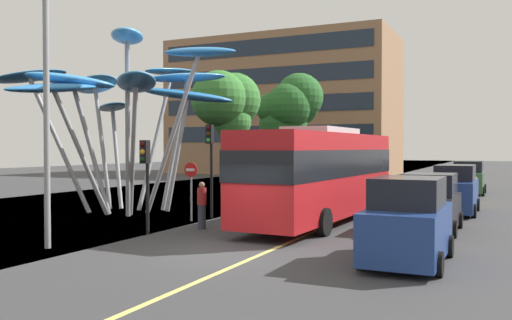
{
  "coord_description": "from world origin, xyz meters",
  "views": [
    {
      "loc": [
        7.31,
        -13.52,
        3.0
      ],
      "look_at": [
        -1.96,
        6.32,
        2.5
      ],
      "focal_mm": 38.03,
      "sensor_mm": 36.0,
      "label": 1
    }
  ],
  "objects_px": {
    "leaf_sculpture": "(132,87)",
    "pedestrian": "(202,205)",
    "no_entry_sign": "(191,182)",
    "traffic_light_kerb_far": "(210,151)",
    "car_parked_near": "(408,223)",
    "street_lamp": "(54,75)",
    "car_far_side": "(469,178)",
    "red_bus": "(322,171)",
    "car_parked_far": "(455,190)",
    "traffic_light_island_mid": "(247,153)",
    "car_side_street": "(457,185)",
    "traffic_light_opposite": "(297,158)",
    "traffic_light_kerb_near": "(146,166)",
    "car_parked_mid": "(429,204)"
  },
  "relations": [
    {
      "from": "car_parked_near",
      "to": "pedestrian",
      "type": "relative_size",
      "value": 2.33
    },
    {
      "from": "car_parked_near",
      "to": "street_lamp",
      "type": "height_order",
      "value": "street_lamp"
    },
    {
      "from": "car_side_street",
      "to": "traffic_light_opposite",
      "type": "bearing_deg",
      "value": -159.85
    },
    {
      "from": "traffic_light_island_mid",
      "to": "car_parked_mid",
      "type": "height_order",
      "value": "traffic_light_island_mid"
    },
    {
      "from": "red_bus",
      "to": "car_side_street",
      "type": "relative_size",
      "value": 2.61
    },
    {
      "from": "leaf_sculpture",
      "to": "pedestrian",
      "type": "xyz_separation_m",
      "value": [
        5.48,
        -2.98,
        -4.91
      ]
    },
    {
      "from": "leaf_sculpture",
      "to": "traffic_light_kerb_near",
      "type": "bearing_deg",
      "value": -48.26
    },
    {
      "from": "leaf_sculpture",
      "to": "no_entry_sign",
      "type": "bearing_deg",
      "value": -18.94
    },
    {
      "from": "traffic_light_kerb_near",
      "to": "no_entry_sign",
      "type": "height_order",
      "value": "traffic_light_kerb_near"
    },
    {
      "from": "traffic_light_island_mid",
      "to": "car_side_street",
      "type": "xyz_separation_m",
      "value": [
        8.61,
        8.95,
        -1.82
      ]
    },
    {
      "from": "leaf_sculpture",
      "to": "car_far_side",
      "type": "relative_size",
      "value": 2.72
    },
    {
      "from": "traffic_light_kerb_far",
      "to": "car_side_street",
      "type": "distance_m",
      "value": 15.01
    },
    {
      "from": "car_parked_far",
      "to": "no_entry_sign",
      "type": "height_order",
      "value": "no_entry_sign"
    },
    {
      "from": "red_bus",
      "to": "traffic_light_opposite",
      "type": "relative_size",
      "value": 3.49
    },
    {
      "from": "car_parked_far",
      "to": "street_lamp",
      "type": "height_order",
      "value": "street_lamp"
    },
    {
      "from": "car_parked_far",
      "to": "traffic_light_opposite",
      "type": "bearing_deg",
      "value": 163.02
    },
    {
      "from": "car_parked_near",
      "to": "car_parked_far",
      "type": "distance_m",
      "value": 11.88
    },
    {
      "from": "red_bus",
      "to": "car_parked_mid",
      "type": "height_order",
      "value": "red_bus"
    },
    {
      "from": "traffic_light_kerb_near",
      "to": "car_parked_near",
      "type": "height_order",
      "value": "traffic_light_kerb_near"
    },
    {
      "from": "red_bus",
      "to": "car_parked_far",
      "type": "xyz_separation_m",
      "value": [
        4.57,
        5.51,
        -1.03
      ]
    },
    {
      "from": "pedestrian",
      "to": "no_entry_sign",
      "type": "relative_size",
      "value": 0.72
    },
    {
      "from": "traffic_light_kerb_far",
      "to": "traffic_light_island_mid",
      "type": "height_order",
      "value": "traffic_light_kerb_far"
    },
    {
      "from": "car_far_side",
      "to": "no_entry_sign",
      "type": "distance_m",
      "value": 20.95
    },
    {
      "from": "pedestrian",
      "to": "red_bus",
      "type": "bearing_deg",
      "value": 45.21
    },
    {
      "from": "leaf_sculpture",
      "to": "car_parked_near",
      "type": "relative_size",
      "value": 2.84
    },
    {
      "from": "red_bus",
      "to": "car_far_side",
      "type": "distance_m",
      "value": 17.42
    },
    {
      "from": "car_parked_mid",
      "to": "car_side_street",
      "type": "xyz_separation_m",
      "value": [
        -0.04,
        11.73,
        -0.02
      ]
    },
    {
      "from": "car_parked_near",
      "to": "car_parked_mid",
      "type": "distance_m",
      "value": 5.86
    },
    {
      "from": "traffic_light_opposite",
      "to": "pedestrian",
      "type": "distance_m",
      "value": 11.78
    },
    {
      "from": "car_parked_near",
      "to": "car_side_street",
      "type": "xyz_separation_m",
      "value": [
        -0.25,
        17.58,
        -0.09
      ]
    },
    {
      "from": "car_parked_far",
      "to": "car_side_street",
      "type": "height_order",
      "value": "car_parked_far"
    },
    {
      "from": "traffic_light_kerb_near",
      "to": "traffic_light_opposite",
      "type": "bearing_deg",
      "value": 88.22
    },
    {
      "from": "no_entry_sign",
      "to": "traffic_light_kerb_far",
      "type": "bearing_deg",
      "value": 77.8
    },
    {
      "from": "car_parked_near",
      "to": "no_entry_sign",
      "type": "bearing_deg",
      "value": 154.49
    },
    {
      "from": "traffic_light_kerb_near",
      "to": "traffic_light_island_mid",
      "type": "distance_m",
      "value": 7.75
    },
    {
      "from": "red_bus",
      "to": "car_parked_mid",
      "type": "relative_size",
      "value": 2.92
    },
    {
      "from": "traffic_light_kerb_far",
      "to": "no_entry_sign",
      "type": "relative_size",
      "value": 1.66
    },
    {
      "from": "traffic_light_island_mid",
      "to": "no_entry_sign",
      "type": "bearing_deg",
      "value": -96.89
    },
    {
      "from": "car_side_street",
      "to": "car_parked_far",
      "type": "bearing_deg",
      "value": -85.97
    },
    {
      "from": "traffic_light_kerb_far",
      "to": "car_far_side",
      "type": "xyz_separation_m",
      "value": [
        9.14,
        17.57,
        -1.86
      ]
    },
    {
      "from": "traffic_light_opposite",
      "to": "car_parked_near",
      "type": "bearing_deg",
      "value": -59.57
    },
    {
      "from": "traffic_light_opposite",
      "to": "car_side_street",
      "type": "relative_size",
      "value": 0.75
    },
    {
      "from": "car_parked_near",
      "to": "pedestrian",
      "type": "bearing_deg",
      "value": 160.05
    },
    {
      "from": "car_parked_far",
      "to": "traffic_light_kerb_far",
      "type": "bearing_deg",
      "value": -145.94
    },
    {
      "from": "red_bus",
      "to": "no_entry_sign",
      "type": "distance_m",
      "value": 5.32
    },
    {
      "from": "traffic_light_kerb_near",
      "to": "no_entry_sign",
      "type": "bearing_deg",
      "value": 96.44
    },
    {
      "from": "car_parked_near",
      "to": "no_entry_sign",
      "type": "height_order",
      "value": "no_entry_sign"
    },
    {
      "from": "traffic_light_kerb_far",
      "to": "car_parked_mid",
      "type": "height_order",
      "value": "traffic_light_kerb_far"
    },
    {
      "from": "red_bus",
      "to": "traffic_light_kerb_near",
      "type": "distance_m",
      "value": 7.13
    },
    {
      "from": "car_far_side",
      "to": "traffic_light_opposite",
      "type": "bearing_deg",
      "value": -134.7
    }
  ]
}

